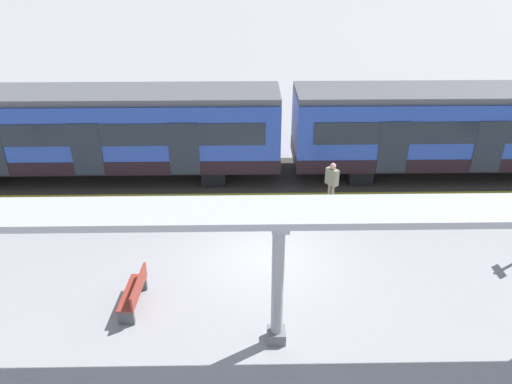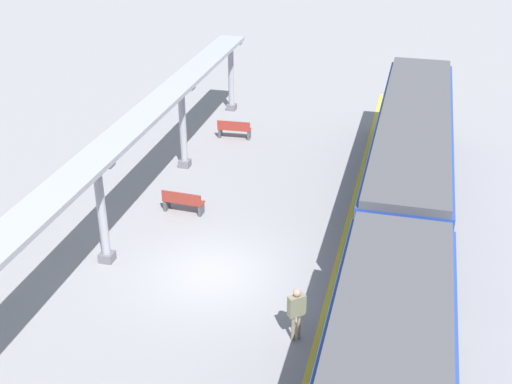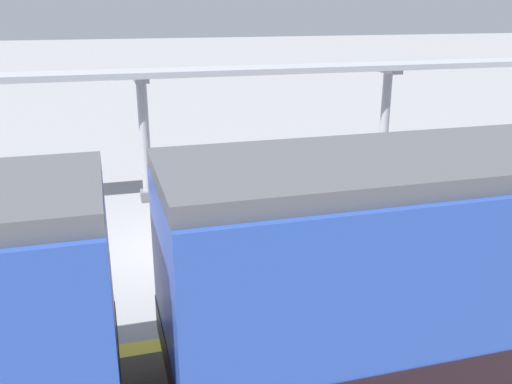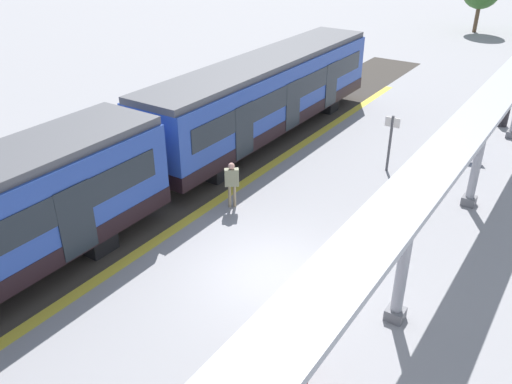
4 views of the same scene
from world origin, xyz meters
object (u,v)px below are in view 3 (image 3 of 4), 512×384
(canopy_pillar_third, at_px, (145,140))
(bench_near_end, at_px, (282,188))
(bench_mid_platform, at_px, (497,168))
(canopy_pillar_second, at_px, (384,125))
(passenger_waiting_near_edge, at_px, (40,285))

(canopy_pillar_third, distance_m, bench_near_end, 4.05)
(bench_mid_platform, bearing_deg, canopy_pillar_second, 71.35)
(canopy_pillar_second, relative_size, canopy_pillar_third, 1.00)
(bench_near_end, bearing_deg, canopy_pillar_second, -71.17)
(canopy_pillar_second, bearing_deg, canopy_pillar_third, 90.00)
(canopy_pillar_second, relative_size, bench_near_end, 2.30)
(canopy_pillar_second, height_order, passenger_waiting_near_edge, canopy_pillar_second)
(canopy_pillar_third, distance_m, bench_mid_platform, 10.92)
(canopy_pillar_second, distance_m, canopy_pillar_third, 7.36)
(bench_mid_platform, bearing_deg, passenger_waiting_near_edge, 112.53)
(bench_near_end, distance_m, bench_mid_platform, 7.18)
(canopy_pillar_second, bearing_deg, passenger_waiting_near_edge, 124.30)
(canopy_pillar_second, height_order, bench_near_end, canopy_pillar_second)
(canopy_pillar_second, relative_size, passenger_waiting_near_edge, 2.16)
(canopy_pillar_third, xyz_separation_m, bench_mid_platform, (-1.16, -10.78, -1.33))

